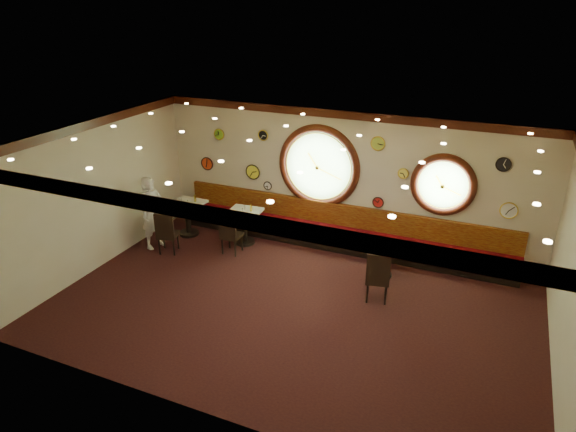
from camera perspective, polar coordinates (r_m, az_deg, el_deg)
The scene contains 44 objects.
floor at distance 9.98m, azimuth 0.44°, elevation -10.02°, with size 9.00×6.00×0.00m, color black.
ceiling at distance 8.64m, azimuth 0.51°, elevation 7.99°, with size 9.00×6.00×0.02m, color #BF8935.
wall_back at distance 11.82m, azimuth 6.17°, elevation 4.01°, with size 9.00×0.02×3.20m, color beige.
wall_front at distance 6.89m, azimuth -9.49°, elevation -11.38°, with size 9.00×0.02×3.20m, color beige.
wall_left at distance 11.58m, azimuth -20.52°, elevation 2.19°, with size 0.02×6.00×3.20m, color beige.
wall_right at distance 8.70m, azimuth 29.11°, elevation -6.44°, with size 0.02×6.00×3.20m, color beige.
molding_back at distance 11.36m, azimuth 6.42°, elevation 11.13°, with size 9.00×0.10×0.18m, color #3B140A.
molding_front at distance 6.21m, azimuth -10.16°, elevation 0.41°, with size 9.00×0.10×0.18m, color #3B140A.
molding_left at distance 11.12m, azimuth -21.42°, elevation 9.42°, with size 0.10×6.00×0.18m, color #3B140A.
banquette_base at distance 12.15m, azimuth 5.46°, elevation -3.08°, with size 8.00×0.55×0.20m, color black.
banquette_seat at distance 12.04m, azimuth 5.51°, elevation -2.02°, with size 8.00×0.55×0.30m, color #56070E.
banquette_back at distance 12.07m, azimuth 5.91°, elevation 0.11°, with size 8.00×0.10×0.55m, color #5E1007.
porthole_left_glass at distance 11.91m, azimuth 3.45°, elevation 5.53°, with size 1.66×1.66×0.02m, color #97D580.
porthole_left_frame at distance 11.90m, azimuth 3.43°, elevation 5.51°, with size 1.98×1.98×0.18m, color #3B140A.
porthole_left_ring at distance 11.87m, azimuth 3.38°, elevation 5.47°, with size 1.61×1.61×0.03m, color yellow.
porthole_right_glass at distance 11.34m, azimuth 16.86°, elevation 3.34°, with size 1.10×1.10×0.02m, color #97D580.
porthole_right_frame at distance 11.33m, azimuth 16.85°, elevation 3.32°, with size 1.38×1.38×0.18m, color #3B140A.
porthole_right_ring at distance 11.30m, azimuth 16.83°, elevation 3.27°, with size 1.09×1.09×0.03m, color yellow.
wall_clock_0 at distance 12.83m, azimuth -7.65°, elevation 8.99°, with size 0.26×0.26×0.03m, color #7AB524.
wall_clock_1 at distance 11.31m, azimuth 9.97°, elevation 7.95°, with size 0.30×0.30×0.03m, color #AAC33D.
wall_clock_2 at distance 12.24m, azimuth -2.77°, elevation 8.96°, with size 0.24×0.24×0.03m, color black.
wall_clock_3 at distance 11.72m, azimuth 9.99°, elevation 1.52°, with size 0.24×0.24×0.03m, color red.
wall_clock_4 at distance 11.37m, azimuth 12.69°, elevation 4.64°, with size 0.22×0.22×0.03m, color #FFEE54.
wall_clock_5 at distance 12.64m, azimuth -3.92°, elevation 4.91°, with size 0.36×0.36×0.03m, color #FCF138.
wall_clock_6 at distance 12.57m, azimuth -2.25°, elevation 3.39°, with size 0.20×0.20×0.03m, color white.
wall_clock_7 at distance 11.08m, azimuth 22.83°, elevation 5.31°, with size 0.28×0.28×0.03m, color black.
wall_clock_8 at distance 11.39m, azimuth 23.33°, elevation 0.57°, with size 0.34×0.34×0.03m, color white.
wall_clock_9 at distance 13.25m, azimuth -8.96°, elevation 5.77°, with size 0.32×0.32×0.03m, color red.
table_a at distance 12.82m, azimuth -11.10°, elevation 0.16°, with size 0.78×0.78×0.85m.
table_b at distance 12.19m, azimuth -4.89°, elevation -0.79°, with size 0.80×0.80×0.82m.
table_c at distance 10.96m, azimuth 10.61°, elevation -4.56°, with size 0.71×0.71×0.68m.
chair_a at distance 11.94m, azimuth -13.40°, elevation -1.55°, with size 0.54×0.54×0.64m.
chair_b at distance 11.67m, azimuth -6.51°, elevation -1.67°, with size 0.43×0.43×0.63m.
chair_c at distance 9.96m, azimuth 9.96°, elevation -6.37°, with size 0.53×0.53×0.66m.
condiment_a_salt at distance 12.78m, azimuth -11.77°, elevation 1.75°, with size 0.03×0.03×0.09m, color silver.
condiment_b_salt at distance 12.15m, azimuth -4.84°, elevation 0.94°, with size 0.04×0.04×0.10m, color silver.
condiment_c_salt at distance 10.84m, azimuth 10.47°, elevation -3.06°, with size 0.04×0.04×0.11m, color #BBBBC0.
condiment_a_pepper at distance 12.63m, azimuth -11.11°, elevation 1.56°, with size 0.03×0.03×0.09m, color silver.
condiment_b_pepper at distance 12.01m, azimuth -5.09°, elevation 0.63°, with size 0.03×0.03×0.09m, color silver.
condiment_c_pepper at distance 10.84m, azimuth 10.56°, elevation -3.13°, with size 0.03×0.03×0.09m, color silver.
condiment_a_bottle at distance 12.71m, azimuth -10.29°, elevation 1.93°, with size 0.05×0.05×0.16m, color gold.
condiment_b_bottle at distance 12.03m, azimuth -4.14°, elevation 0.91°, with size 0.05×0.05×0.17m, color yellow.
condiment_c_bottle at distance 10.83m, azimuth 11.27°, elevation -2.99°, with size 0.05×0.05×0.16m, color gold.
waiter at distance 12.25m, azimuth -14.83°, elevation 0.35°, with size 0.63×0.41×1.72m, color white.
Camera 1 is at (3.24, -7.68, 5.49)m, focal length 32.00 mm.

